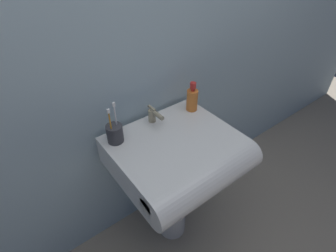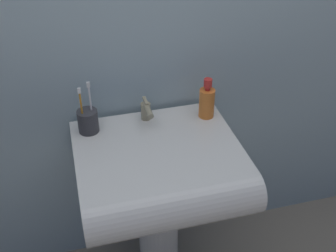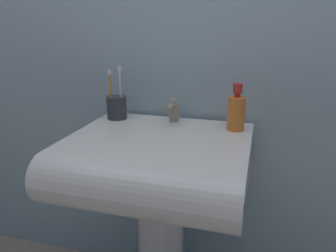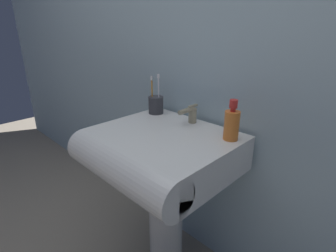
# 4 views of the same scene
# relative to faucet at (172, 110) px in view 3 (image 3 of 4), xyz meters

# --- Properties ---
(wall_back) EXTENTS (5.00, 0.05, 2.40)m
(wall_back) POSITION_rel_faucet_xyz_m (0.00, 0.11, 0.39)
(wall_back) COLOR #9EB7C1
(wall_back) RESTS_ON ground
(sink_pedestal) EXTENTS (0.17, 0.17, 0.61)m
(sink_pedestal) POSITION_rel_faucet_xyz_m (0.00, -0.17, -0.51)
(sink_pedestal) COLOR white
(sink_pedestal) RESTS_ON ground
(sink_basin) EXTENTS (0.59, 0.54, 0.15)m
(sink_basin) POSITION_rel_faucet_xyz_m (0.00, -0.22, -0.12)
(sink_basin) COLOR white
(sink_basin) RESTS_ON sink_pedestal
(faucet) EXTENTS (0.04, 0.12, 0.09)m
(faucet) POSITION_rel_faucet_xyz_m (0.00, 0.00, 0.00)
(faucet) COLOR tan
(faucet) RESTS_ON sink_basin
(toothbrush_cup) EXTENTS (0.08, 0.08, 0.20)m
(toothbrush_cup) POSITION_rel_faucet_xyz_m (-0.22, -0.01, 0.00)
(toothbrush_cup) COLOR #38383D
(toothbrush_cup) RESTS_ON sink_basin
(soap_bottle) EXTENTS (0.06, 0.06, 0.16)m
(soap_bottle) POSITION_rel_faucet_xyz_m (0.24, -0.03, 0.02)
(soap_bottle) COLOR orange
(soap_bottle) RESTS_ON sink_basin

